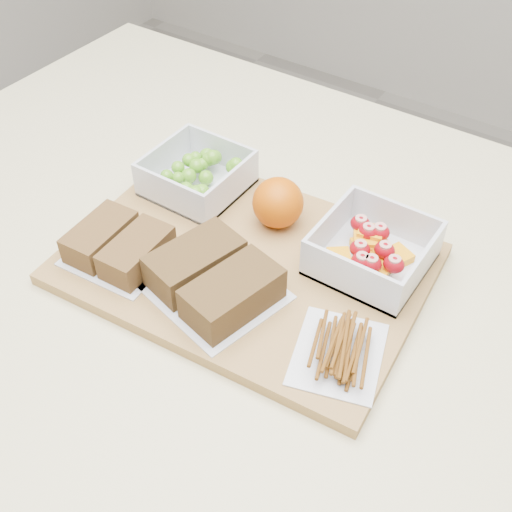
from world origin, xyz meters
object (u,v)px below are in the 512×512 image
object	(u,v)px
fruit_container	(372,252)
sandwich_bag_left	(119,245)
grape_container	(199,175)
pretzel_bag	(339,347)
orange	(278,203)
sandwich_bag_center	(214,279)
cutting_board	(246,264)

from	to	relation	value
fruit_container	sandwich_bag_left	size ratio (longest dim) A/B	0.99
grape_container	pretzel_bag	xyz separation A→B (m)	(0.29, -0.14, -0.01)
grape_container	fruit_container	bearing A→B (deg)	-0.81
fruit_container	orange	xyz separation A→B (m)	(-0.13, 0.00, 0.01)
sandwich_bag_left	sandwich_bag_center	size ratio (longest dim) A/B	0.75
cutting_board	orange	xyz separation A→B (m)	(-0.01, 0.08, 0.04)
pretzel_bag	fruit_container	bearing A→B (deg)	103.52
grape_container	pretzel_bag	distance (m)	0.33
grape_container	pretzel_bag	size ratio (longest dim) A/B	0.92
cutting_board	pretzel_bag	size ratio (longest dim) A/B	3.21
orange	sandwich_bag_left	size ratio (longest dim) A/B	0.52
orange	pretzel_bag	size ratio (longest dim) A/B	0.50
grape_container	sandwich_bag_left	xyz separation A→B (m)	(0.00, -0.16, -0.00)
fruit_container	grape_container	bearing A→B (deg)	179.19
cutting_board	sandwich_bag_left	xyz separation A→B (m)	(-0.13, -0.08, 0.03)
sandwich_bag_center	grape_container	bearing A→B (deg)	132.36
fruit_container	orange	bearing A→B (deg)	179.27
cutting_board	pretzel_bag	bearing A→B (deg)	-25.92
cutting_board	fruit_container	xyz separation A→B (m)	(0.13, 0.08, 0.03)
grape_container	sandwich_bag_center	distance (m)	0.20
cutting_board	sandwich_bag_center	world-z (taller)	sandwich_bag_center
cutting_board	orange	bearing A→B (deg)	89.63
orange	sandwich_bag_left	distance (m)	0.20
fruit_container	pretzel_bag	distance (m)	0.14
grape_container	fruit_container	size ratio (longest dim) A/B	0.96
fruit_container	pretzel_bag	xyz separation A→B (m)	(0.03, -0.14, -0.01)
cutting_board	orange	size ratio (longest dim) A/B	6.45
sandwich_bag_left	pretzel_bag	xyz separation A→B (m)	(0.29, 0.02, -0.01)
cutting_board	fruit_container	size ratio (longest dim) A/B	3.35
sandwich_bag_center	pretzel_bag	xyz separation A→B (m)	(0.16, 0.00, -0.01)
fruit_container	cutting_board	bearing A→B (deg)	-148.91
fruit_container	pretzel_bag	bearing A→B (deg)	-76.48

